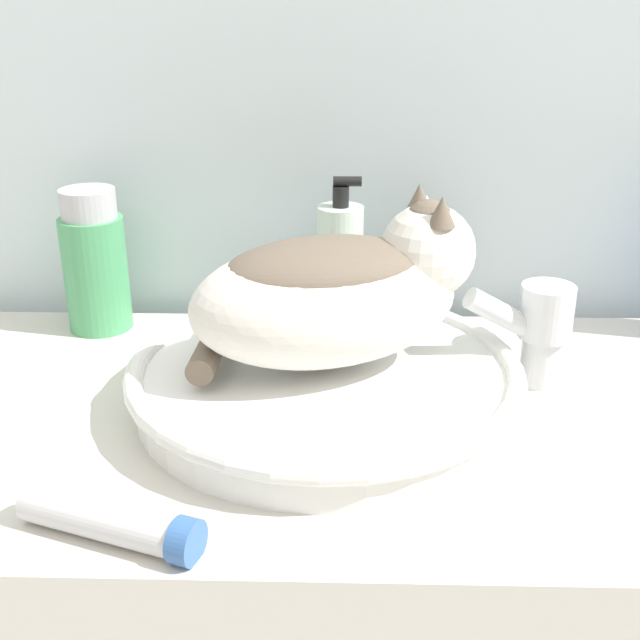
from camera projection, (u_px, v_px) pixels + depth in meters
name	position (u px, v px, depth m)	size (l,w,h in m)	color
wall_back	(339.00, 19.00, 0.97)	(8.00, 0.05, 2.40)	silver
sink_basin	(320.00, 379.00, 0.84)	(0.41, 0.41, 0.05)	white
cat	(332.00, 289.00, 0.80)	(0.31, 0.26, 0.17)	silver
faucet	(534.00, 327.00, 0.86)	(0.12, 0.06, 0.12)	silver
hairspray_can_black	(419.00, 270.00, 0.99)	(0.05, 0.05, 0.18)	black
mouthwash_bottle	(91.00, 263.00, 1.00)	(0.08, 0.08, 0.18)	#4CA366
soap_pump_bottle	(333.00, 268.00, 0.99)	(0.06, 0.06, 0.20)	silver
cream_tube	(106.00, 522.00, 0.63)	(0.16, 0.08, 0.04)	silver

